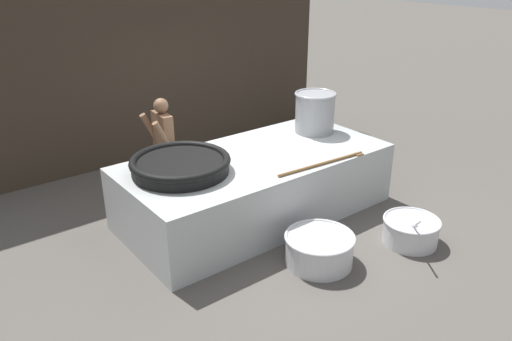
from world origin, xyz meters
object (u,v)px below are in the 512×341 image
stock_pot (315,112)px  prep_bowl_meat (319,248)px  cook (163,145)px  prep_bowl_vegetables (411,230)px  giant_wok_near (180,164)px

stock_pot → prep_bowl_meat: 2.48m
cook → prep_bowl_vegetables: size_ratio=1.90×
stock_pot → prep_bowl_vegetables: stock_pot is taller
cook → prep_bowl_meat: 2.87m
giant_wok_near → prep_bowl_meat: (0.92, -1.60, -0.79)m
prep_bowl_meat → stock_pot: bearing=48.6°
prep_bowl_meat → giant_wok_near: bearing=119.9°
cook → prep_bowl_vegetables: bearing=124.4°
stock_pot → cook: bearing=153.2°
cook → stock_pot: bearing=157.4°
giant_wok_near → cook: size_ratio=0.83×
giant_wok_near → prep_bowl_meat: giant_wok_near is taller
stock_pot → prep_bowl_vegetables: 2.34m
giant_wok_near → stock_pot: 2.44m
stock_pot → cook: 2.35m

